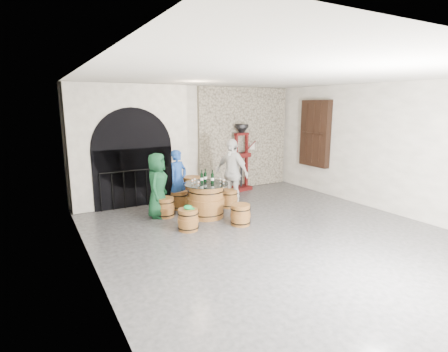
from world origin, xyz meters
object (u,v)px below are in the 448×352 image
barrel_stool_right (229,198)px  side_barrel (192,189)px  barrel_stool_far (179,200)px  barrel_stool_near_right (240,215)px  barrel_table (206,200)px  person_white (232,173)px  wine_bottle_left (202,178)px  wine_bottle_right (205,177)px  barrel_stool_left (165,207)px  person_blue (178,180)px  corking_press (242,152)px  wine_bottle_center (212,178)px  barrel_stool_near_left (188,220)px  person_green (157,185)px

barrel_stool_right → side_barrel: (-0.63, 0.97, 0.12)m
barrel_stool_far → barrel_stool_near_right: 1.98m
barrel_table → person_white: size_ratio=0.60×
wine_bottle_left → wine_bottle_right: 0.16m
barrel_table → barrel_stool_left: barrel_table is taller
barrel_stool_right → wine_bottle_left: 1.25m
person_blue → corking_press: bearing=-5.3°
barrel_stool_near_right → barrel_stool_right: bearing=69.8°
person_white → corking_press: corking_press is taller
barrel_stool_near_right → wine_bottle_center: 1.14m
barrel_stool_near_left → person_green: (-0.25, 1.20, 0.54)m
barrel_stool_left → barrel_stool_near_left: size_ratio=1.00×
person_green → barrel_stool_far: bearing=-26.9°
person_white → corking_press: size_ratio=0.87×
barrel_stool_far → wine_bottle_right: size_ratio=1.46×
barrel_table → person_green: person_green is taller
barrel_stool_right → person_green: size_ratio=0.30×
barrel_stool_near_right → person_white: bearing=66.9°
barrel_table → barrel_stool_far: size_ratio=2.26×
wine_bottle_center → side_barrel: wine_bottle_center is taller
wine_bottle_left → wine_bottle_center: bearing=-32.8°
barrel_stool_near_left → wine_bottle_left: 1.23m
barrel_stool_near_right → barrel_stool_near_left: (-1.16, 0.26, 0.00)m
barrel_stool_far → barrel_table: bearing=-72.0°
barrel_stool_right → wine_bottle_right: size_ratio=1.46×
barrel_stool_near_left → side_barrel: size_ratio=0.67×
barrel_table → side_barrel: (0.27, 1.40, -0.06)m
person_green → side_barrel: size_ratio=2.20×
person_blue → barrel_stool_left: bearing=-164.8°
wine_bottle_center → corking_press: corking_press is taller
barrel_stool_near_right → wine_bottle_left: wine_bottle_left is taller
barrel_stool_near_right → person_blue: (-0.72, 1.87, 0.53)m
wine_bottle_right → wine_bottle_center: bearing=-70.2°
barrel_stool_near_left → person_blue: 1.75m
barrel_table → person_blue: 1.07m
wine_bottle_left → wine_bottle_right: (0.14, 0.08, 0.00)m
barrel_stool_far → wine_bottle_right: 1.13m
barrel_stool_right → barrel_stool_near_left: (-1.65, -1.07, 0.00)m
barrel_stool_near_right → barrel_table: bearing=114.3°
barrel_stool_near_left → side_barrel: (1.02, 2.04, 0.12)m
wine_bottle_right → side_barrel: wine_bottle_right is taller
person_blue → corking_press: 2.72m
barrel_stool_far → barrel_stool_near_left: bearing=-105.9°
wine_bottle_left → wine_bottle_center: same height
barrel_stool_near_right → wine_bottle_left: (-0.48, 0.98, 0.72)m
barrel_stool_right → corking_press: corking_press is taller
person_blue → person_white: person_white is taller
wine_bottle_right → barrel_table: bearing=-112.0°
barrel_stool_left → person_white: 1.97m
barrel_stool_far → corking_press: bearing=20.8°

